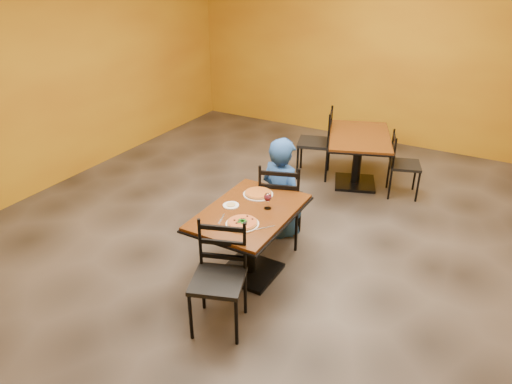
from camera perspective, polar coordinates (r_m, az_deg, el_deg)
The scene contains 19 objects.
floor at distance 5.35m, azimuth 1.96°, elevation -6.93°, with size 7.00×8.00×0.01m, color black.
wall_back at distance 8.34m, azimuth 15.42°, elevation 15.87°, with size 7.00×0.01×3.00m, color #C28F15.
wall_left at distance 6.94m, azimuth -25.05°, elevation 12.20°, with size 0.01×8.00×3.00m, color #C28F15.
table_main at distance 4.68m, azimuth -0.76°, elevation -4.28°, with size 0.83×1.23×0.75m.
table_second at distance 6.73m, azimuth 12.30°, elevation 5.22°, with size 1.21×1.46×0.75m.
chair_main_near at distance 4.10m, azimuth -4.65°, elevation -10.75°, with size 0.44×0.44×0.97m, color black, non-canonical shape.
chair_main_far at distance 5.29m, azimuth 3.03°, elevation -1.07°, with size 0.45×0.45×1.00m, color black, non-canonical shape.
chair_second_left at distance 6.94m, azimuth 7.09°, elevation 5.93°, with size 0.46×0.46×1.02m, color black, non-canonical shape.
chair_second_right at distance 6.63m, azimuth 17.60°, elevation 3.11°, with size 0.40×0.40×0.88m, color black, non-canonical shape.
diner at distance 5.43m, azimuth 3.17°, elevation 0.75°, with size 0.59×0.39×1.18m, color #1B4194.
plate_main at distance 4.35m, azimuth -1.67°, elevation -3.89°, with size 0.31×0.31×0.01m, color white.
pizza_main at distance 4.35m, azimuth -1.67°, elevation -3.71°, with size 0.28×0.28×0.02m, color maroon.
plate_far at distance 4.87m, azimuth 0.26°, elevation -0.28°, with size 0.31×0.31×0.01m, color white.
pizza_far at distance 4.86m, azimuth 0.26°, elevation -0.11°, with size 0.28×0.28×0.02m, color #BA8023.
side_plate at distance 4.67m, azimuth -3.05°, elevation -1.63°, with size 0.16×0.16×0.01m, color white.
dip at distance 4.66m, azimuth -3.06°, elevation -1.53°, with size 0.09×0.09×0.01m, color tan.
wine_glass at distance 4.58m, azimuth 1.43°, elevation -1.01°, with size 0.08×0.08×0.18m, color white, non-canonical shape.
fork at distance 4.45m, azimuth -4.21°, elevation -3.27°, with size 0.01×0.19×0.00m, color silver.
knife at distance 4.30m, azimuth 0.99°, elevation -4.38°, with size 0.01×0.21×0.00m, color silver.
Camera 1 is at (2.00, -3.96, 3.00)m, focal length 33.01 mm.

